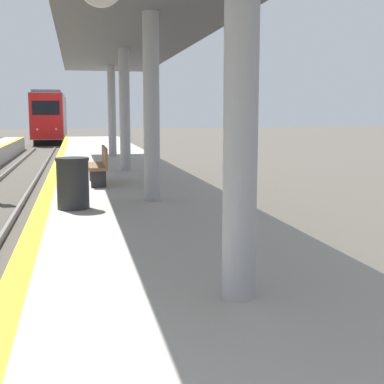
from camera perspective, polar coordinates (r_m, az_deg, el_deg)
train at (r=53.56m, az=-14.84°, el=7.72°), size 2.72×16.72×4.63m
station_canopy at (r=13.62m, az=-6.20°, el=16.23°), size 3.70×23.33×3.86m
trash_bin at (r=9.95m, az=-12.59°, el=0.93°), size 0.60×0.60×0.94m
bench at (r=13.38m, az=-9.81°, el=2.93°), size 0.44×1.70×0.92m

